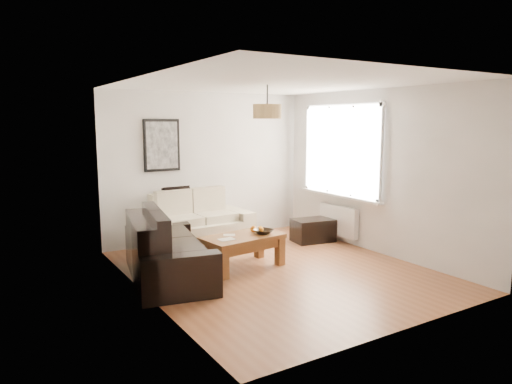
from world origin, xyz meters
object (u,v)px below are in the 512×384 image
sofa_leather (168,247)px  ottoman (313,230)px  loveseat_cream (196,221)px  coffee_table (243,251)px

sofa_leather → ottoman: size_ratio=2.78×
sofa_leather → ottoman: 2.93m
loveseat_cream → sofa_leather: (-0.97, -1.25, -0.03)m
loveseat_cream → coffee_table: (0.11, -1.39, -0.21)m
ottoman → loveseat_cream: bearing=158.9°
loveseat_cream → ottoman: size_ratio=2.57×
coffee_table → ottoman: coffee_table is taller
coffee_table → sofa_leather: bearing=173.0°
loveseat_cream → ottoman: (1.91, -0.74, -0.25)m
loveseat_cream → coffee_table: 1.41m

